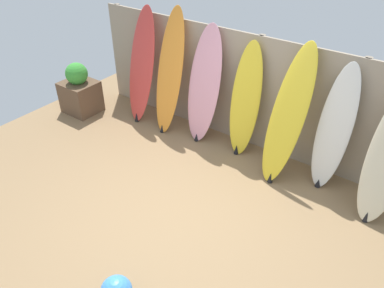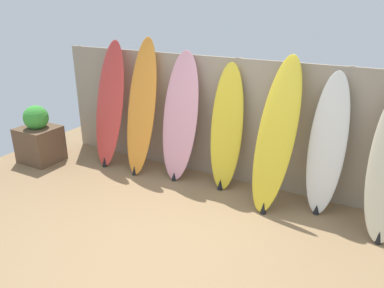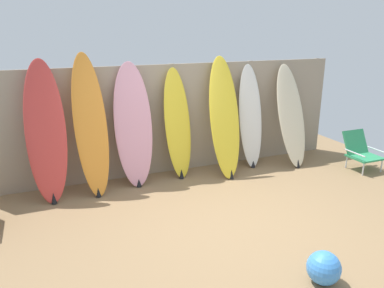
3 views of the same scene
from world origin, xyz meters
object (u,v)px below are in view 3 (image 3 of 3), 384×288
(surfboard_red_0, at_px, (46,133))
(surfboard_pink_2, at_px, (133,126))
(surfboard_yellow_3, at_px, (178,125))
(surfboard_orange_1, at_px, (91,126))
(beach_chair, at_px, (360,150))
(surfboard_cream_6, at_px, (291,116))
(surfboard_white_5, at_px, (250,117))
(beach_ball, at_px, (324,268))
(surfboard_yellow_4, at_px, (224,118))

(surfboard_red_0, xyz_separation_m, surfboard_pink_2, (1.24, 0.08, -0.04))
(surfboard_yellow_3, bearing_deg, surfboard_red_0, -176.66)
(surfboard_orange_1, distance_m, beach_chair, 4.52)
(surfboard_orange_1, relative_size, surfboard_cream_6, 1.16)
(surfboard_orange_1, bearing_deg, surfboard_cream_6, -1.02)
(surfboard_pink_2, xyz_separation_m, surfboard_yellow_3, (0.73, 0.03, -0.06))
(surfboard_white_5, bearing_deg, surfboard_cream_6, -11.97)
(surfboard_pink_2, xyz_separation_m, beach_ball, (1.06, -3.07, -0.77))
(surfboard_yellow_4, distance_m, beach_chair, 2.48)
(beach_ball, bearing_deg, surfboard_yellow_4, 82.05)
(surfboard_yellow_4, bearing_deg, surfboard_white_5, 15.93)
(surfboard_yellow_3, relative_size, surfboard_white_5, 1.00)
(surfboard_cream_6, height_order, beach_ball, surfboard_cream_6)
(surfboard_yellow_3, height_order, surfboard_yellow_4, surfboard_yellow_4)
(surfboard_pink_2, distance_m, surfboard_cream_6, 2.80)
(surfboard_yellow_4, bearing_deg, surfboard_yellow_3, 167.04)
(surfboard_yellow_4, distance_m, surfboard_cream_6, 1.32)
(surfboard_pink_2, xyz_separation_m, surfboard_white_5, (2.06, 0.03, -0.06))
(surfboard_yellow_3, xyz_separation_m, beach_ball, (0.34, -3.10, -0.70))
(surfboard_white_5, relative_size, beach_chair, 2.78)
(surfboard_orange_1, xyz_separation_m, beach_chair, (4.40, -0.77, -0.68))
(surfboard_red_0, height_order, surfboard_yellow_4, surfboard_red_0)
(surfboard_red_0, xyz_separation_m, surfboard_white_5, (3.30, 0.11, -0.10))
(surfboard_cream_6, bearing_deg, surfboard_pink_2, 177.40)
(surfboard_orange_1, bearing_deg, beach_chair, -9.95)
(surfboard_red_0, bearing_deg, surfboard_orange_1, 1.65)
(surfboard_orange_1, bearing_deg, surfboard_red_0, -178.35)
(surfboard_orange_1, distance_m, surfboard_white_5, 2.70)
(surfboard_red_0, height_order, surfboard_white_5, surfboard_red_0)
(surfboard_red_0, height_order, surfboard_orange_1, surfboard_orange_1)
(surfboard_yellow_4, relative_size, beach_ball, 5.92)
(surfboard_red_0, bearing_deg, beach_chair, -8.57)
(surfboard_orange_1, bearing_deg, surfboard_white_5, 2.00)
(surfboard_white_5, xyz_separation_m, beach_ball, (-1.00, -3.10, -0.71))
(surfboard_orange_1, distance_m, surfboard_cream_6, 3.43)
(surfboard_white_5, bearing_deg, surfboard_orange_1, -178.00)
(surfboard_pink_2, distance_m, beach_chair, 3.91)
(surfboard_pink_2, relative_size, surfboard_yellow_3, 1.07)
(surfboard_red_0, relative_size, surfboard_yellow_4, 1.02)
(surfboard_yellow_4, height_order, beach_ball, surfboard_yellow_4)
(beach_chair, bearing_deg, surfboard_white_5, 157.98)
(surfboard_yellow_3, relative_size, surfboard_cream_6, 1.01)
(surfboard_yellow_3, relative_size, beach_ball, 5.42)
(surfboard_orange_1, height_order, beach_ball, surfboard_orange_1)
(surfboard_pink_2, xyz_separation_m, surfboard_cream_6, (2.79, -0.13, -0.07))
(surfboard_red_0, xyz_separation_m, surfboard_yellow_4, (2.71, -0.06, -0.02))
(surfboard_yellow_4, xyz_separation_m, surfboard_white_5, (0.59, 0.17, -0.08))
(surfboard_red_0, distance_m, beach_ball, 3.86)
(surfboard_cream_6, bearing_deg, surfboard_white_5, 168.03)
(surfboard_yellow_3, distance_m, surfboard_white_5, 1.34)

